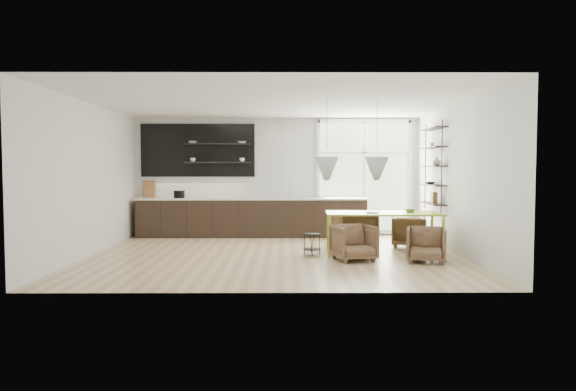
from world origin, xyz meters
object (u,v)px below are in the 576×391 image
object	(u,v)px
armchair_back_right	(409,232)
wire_stool	(312,241)
dining_table	(383,215)
armchair_front_left	(354,243)
armchair_front_right	(426,245)
armchair_back_left	(354,230)

from	to	relation	value
armchair_back_right	wire_stool	bearing A→B (deg)	39.24
dining_table	armchair_front_left	world-z (taller)	dining_table
armchair_back_right	armchair_front_left	bearing A→B (deg)	62.45
wire_stool	armchair_front_left	bearing A→B (deg)	-38.05
armchair_back_right	wire_stool	world-z (taller)	armchair_back_right
armchair_back_right	armchair_front_right	distance (m)	1.74
dining_table	armchair_back_right	bearing A→B (deg)	52.07
dining_table	armchair_back_right	size ratio (longest dim) A/B	3.15
armchair_back_left	dining_table	bearing A→B (deg)	107.41
wire_stool	armchair_front_right	bearing A→B (deg)	-20.23
armchair_back_left	armchair_front_right	distance (m)	2.01
armchair_front_right	armchair_back_right	bearing A→B (deg)	101.42
armchair_back_right	armchair_front_right	world-z (taller)	armchair_back_right
armchair_front_right	armchair_front_left	bearing A→B (deg)	-172.38
dining_table	armchair_front_left	bearing A→B (deg)	-128.25
armchair_back_left	wire_stool	size ratio (longest dim) A/B	1.95
dining_table	armchair_back_left	size ratio (longest dim) A/B	2.77
armchair_back_left	armchair_front_right	world-z (taller)	armchair_back_left
armchair_front_right	wire_stool	xyz separation A→B (m)	(-1.98, 0.73, -0.04)
armchair_back_left	armchair_front_left	size ratio (longest dim) A/B	1.14
armchair_back_right	wire_stool	xyz separation A→B (m)	(-2.09, -1.01, -0.06)
armchair_back_right	armchair_front_right	bearing A→B (deg)	99.73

